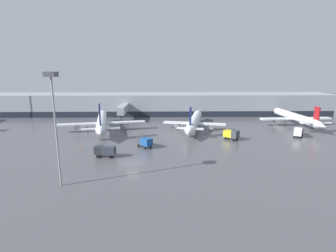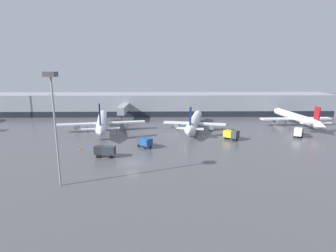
# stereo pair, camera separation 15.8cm
# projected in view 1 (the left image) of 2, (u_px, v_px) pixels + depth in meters

# --- Properties ---
(ground_plane) EXTENTS (320.00, 320.00, 0.00)m
(ground_plane) POSITION_uv_depth(u_px,v_px,m) (133.00, 163.00, 55.99)
(ground_plane) COLOR #4C4C51
(terminal_building) EXTENTS (160.00, 29.96, 9.00)m
(terminal_building) POSITION_uv_depth(u_px,v_px,m) (148.00, 104.00, 115.47)
(terminal_building) COLOR gray
(terminal_building) RESTS_ON ground_plane
(parked_jet_0) EXTENTS (20.55, 34.71, 9.14)m
(parked_jet_0) POSITION_uv_depth(u_px,v_px,m) (194.00, 122.00, 86.65)
(parked_jet_0) COLOR silver
(parked_jet_0) RESTS_ON ground_plane
(parked_jet_1) EXTENTS (27.68, 34.75, 10.46)m
(parked_jet_1) POSITION_uv_depth(u_px,v_px,m) (102.00, 122.00, 84.14)
(parked_jet_1) COLOR silver
(parked_jet_1) RESTS_ON ground_plane
(parked_jet_2) EXTENTS (25.19, 32.93, 8.33)m
(parked_jet_2) POSITION_uv_depth(u_px,v_px,m) (296.00, 117.00, 92.30)
(parked_jet_2) COLOR silver
(parked_jet_2) RESTS_ON ground_plane
(service_truck_0) EXTENTS (4.35, 4.50, 2.58)m
(service_truck_0) POSITION_uv_depth(u_px,v_px,m) (145.00, 141.00, 66.95)
(service_truck_0) COLOR #19478C
(service_truck_0) RESTS_ON ground_plane
(service_truck_1) EXTENTS (4.36, 4.37, 2.85)m
(service_truck_1) POSITION_uv_depth(u_px,v_px,m) (231.00, 134.00, 74.22)
(service_truck_1) COLOR gold
(service_truck_1) RESTS_ON ground_plane
(service_truck_2) EXTENTS (4.78, 5.85, 2.92)m
(service_truck_2) POSITION_uv_depth(u_px,v_px,m) (298.00, 132.00, 77.53)
(service_truck_2) COLOR #2D333D
(service_truck_2) RESTS_ON ground_plane
(service_truck_3) EXTENTS (4.87, 2.23, 2.59)m
(service_truck_3) POSITION_uv_depth(u_px,v_px,m) (105.00, 150.00, 59.58)
(service_truck_3) COLOR #2D333D
(service_truck_3) RESTS_ON ground_plane
(traffic_cone_0) EXTENTS (0.50, 0.50, 0.64)m
(traffic_cone_0) POSITION_uv_depth(u_px,v_px,m) (222.00, 128.00, 87.42)
(traffic_cone_0) COLOR orange
(traffic_cone_0) RESTS_ON ground_plane
(traffic_cone_2) EXTENTS (0.38, 0.38, 0.62)m
(traffic_cone_2) POSITION_uv_depth(u_px,v_px,m) (80.00, 149.00, 65.12)
(traffic_cone_2) COLOR orange
(traffic_cone_2) RESTS_ON ground_plane
(apron_light_mast_2) EXTENTS (1.80, 1.80, 19.36)m
(apron_light_mast_2) POSITION_uv_depth(u_px,v_px,m) (53.00, 98.00, 42.11)
(apron_light_mast_2) COLOR gray
(apron_light_mast_2) RESTS_ON ground_plane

